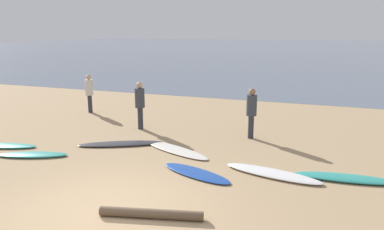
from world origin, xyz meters
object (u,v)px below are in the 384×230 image
surfboard_2 (121,144)px  person_0 (140,102)px  surfboard_5 (272,173)px  driftwood_log (151,214)px  surfboard_1 (33,155)px  person_3 (252,109)px  surfboard_3 (176,150)px  surfboard_4 (196,173)px  surfboard_6 (347,178)px  person_2 (89,90)px

surfboard_2 → person_0: (-0.31, 1.84, 0.93)m
surfboard_5 → driftwood_log: (-1.82, -2.84, 0.04)m
surfboard_1 → person_3: 6.54m
surfboard_3 → surfboard_5: surfboard_5 is taller
surfboard_1 → person_3: (5.27, 3.76, 0.90)m
surfboard_3 → surfboard_5: 2.99m
surfboard_2 → surfboard_5: (4.61, -0.82, 0.01)m
surfboard_4 → surfboard_5: (1.72, 0.58, 0.01)m
surfboard_6 → driftwood_log: bearing=-143.0°
surfboard_2 → person_2: bearing=108.2°
surfboard_6 → person_2: size_ratio=1.48×
surfboard_4 → person_2: size_ratio=1.25×
person_2 → person_3: (7.02, -1.41, 0.02)m
surfboard_4 → person_0: bearing=155.4°
surfboard_1 → driftwood_log: 4.95m
surfboard_4 → person_0: person_0 is taller
surfboard_6 → person_0: 7.05m
surfboard_5 → person_2: bearing=164.3°
surfboard_3 → person_3: 2.82m
surfboard_3 → surfboard_2: bearing=-154.6°
surfboard_1 → surfboard_2: 2.45m
person_2 → driftwood_log: bearing=19.9°
person_0 → driftwood_log: size_ratio=0.85×
surfboard_2 → driftwood_log: 4.60m
surfboard_2 → person_0: size_ratio=1.54×
surfboard_3 → person_3: bearing=72.1°
person_3 → driftwood_log: person_3 is taller
surfboard_2 → person_3: person_3 is taller
surfboard_4 → surfboard_6: bearing=35.2°
surfboard_3 → driftwood_log: 3.85m
surfboard_5 → driftwood_log: bearing=-110.6°
surfboard_4 → person_0: 4.64m
surfboard_4 → person_3: 3.61m
surfboard_5 → person_3: person_3 is taller
surfboard_2 → surfboard_4: size_ratio=1.29×
surfboard_5 → person_2: 9.21m
surfboard_2 → surfboard_6: bearing=-31.9°
person_0 → surfboard_5: bearing=-178.7°
surfboard_4 → person_0: size_ratio=1.19×
surfboard_6 → driftwood_log: size_ratio=1.20×
surfboard_4 → person_2: bearing=163.6°
surfboard_5 → person_0: 5.67m
surfboard_6 → surfboard_2: bearing=170.2°
surfboard_2 → surfboard_3: (1.75, 0.05, -0.01)m
surfboard_5 → person_3: (-1.10, 2.86, 0.90)m
surfboard_4 → surfboard_2: bearing=175.0°
surfboard_4 → surfboard_3: bearing=148.9°
surfboard_1 → surfboard_5: bearing=-12.3°
surfboard_1 → surfboard_5: surfboard_5 is taller
surfboard_3 → person_2: size_ratio=1.54×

